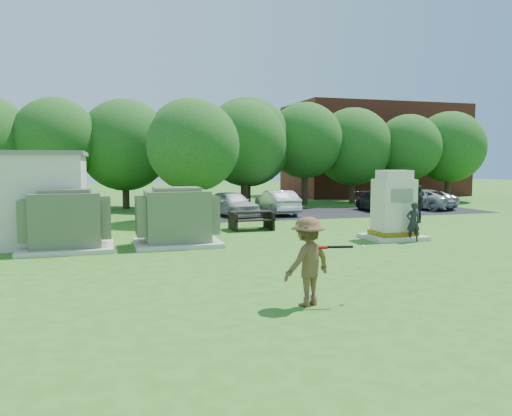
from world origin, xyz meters
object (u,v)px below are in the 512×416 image
object	(u,v)px
picnic_table	(251,218)
car_white	(232,203)
person_by_generator	(413,222)
generator_cabinet	(394,209)
batter	(308,261)
person_walking_right	(418,204)
car_silver_a	(277,202)
transformer_right	(177,218)
car_dark	(379,202)
transformer_left	(67,222)
car_silver_b	(420,199)

from	to	relation	value
picnic_table	car_white	size ratio (longest dim) A/B	0.47
picnic_table	person_by_generator	size ratio (longest dim) A/B	1.29
generator_cabinet	batter	world-z (taller)	generator_cabinet
person_walking_right	car_silver_a	size ratio (longest dim) A/B	0.45
person_by_generator	transformer_right	bearing A→B (deg)	-7.58
batter	car_dark	xyz separation A→B (m)	(11.72, 16.95, -0.32)
transformer_left	car_white	xyz separation A→B (m)	(7.95, 8.99, -0.28)
person_by_generator	picnic_table	bearing A→B (deg)	-41.31
person_by_generator	car_white	bearing A→B (deg)	-63.97
car_silver_b	person_walking_right	bearing A→B (deg)	34.35
person_by_generator	batter	bearing A→B (deg)	47.71
person_by_generator	car_silver_a	distance (m)	10.95
transformer_right	car_silver_a	bearing A→B (deg)	52.53
generator_cabinet	batter	distance (m)	9.94
batter	person_walking_right	distance (m)	15.78
car_white	person_by_generator	bearing A→B (deg)	-84.46
batter	car_silver_b	distance (m)	23.36
generator_cabinet	car_white	xyz separation A→B (m)	(-3.94, 9.98, -0.48)
car_white	transformer_right	bearing A→B (deg)	-131.30
transformer_right	car_white	world-z (taller)	transformer_right
transformer_left	generator_cabinet	xyz separation A→B (m)	(11.89, -0.99, 0.19)
transformer_left	car_silver_b	size ratio (longest dim) A/B	0.67
person_by_generator	car_silver_b	xyz separation A→B (m)	(8.16, 11.25, -0.11)
person_walking_right	car_dark	world-z (taller)	person_walking_right
car_silver_b	car_white	bearing A→B (deg)	-17.96
person_walking_right	car_dark	xyz separation A→B (m)	(1.02, 5.35, -0.33)
transformer_left	car_silver_a	world-z (taller)	transformer_left
generator_cabinet	car_silver_a	bearing A→B (deg)	97.35
picnic_table	car_silver_b	bearing A→B (deg)	25.73
picnic_table	car_silver_b	size ratio (longest dim) A/B	0.42
car_white	car_dark	distance (m)	9.02
batter	car_dark	distance (m)	20.61
person_by_generator	car_silver_b	bearing A→B (deg)	-121.46
car_silver_b	transformer_right	bearing A→B (deg)	9.49
picnic_table	car_dark	size ratio (longest dim) A/B	0.46
person_by_generator	car_dark	bearing A→B (deg)	-110.00
car_silver_b	car_silver_a	bearing A→B (deg)	-17.53
generator_cabinet	car_dark	xyz separation A→B (m)	(5.07, 9.57, -0.57)
transformer_left	transformer_right	size ratio (longest dim) A/B	1.00
car_dark	person_by_generator	bearing A→B (deg)	-110.88
picnic_table	car_silver_a	bearing A→B (deg)	61.08
transformer_left	transformer_right	world-z (taller)	same
generator_cabinet	person_by_generator	distance (m)	0.99
transformer_right	car_silver_b	size ratio (longest dim) A/B	0.67
transformer_left	car_dark	world-z (taller)	transformer_left
person_walking_right	car_silver_a	bearing A→B (deg)	-119.14
car_silver_a	generator_cabinet	bearing A→B (deg)	97.02
car_dark	car_silver_b	distance (m)	3.52
generator_cabinet	batter	xyz separation A→B (m)	(-6.65, -7.38, -0.24)
car_dark	car_silver_a	bearing A→B (deg)	179.80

